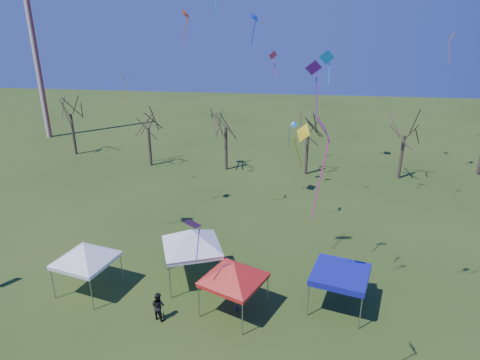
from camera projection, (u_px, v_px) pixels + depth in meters
The scene contains 24 objects.
ground at pixel (200, 326), 22.98m from camera, with size 140.00×140.00×0.00m, color #2B4415.
radio_mast at pixel (33, 39), 53.00m from camera, with size 0.70×0.70×25.00m, color silver.
tree_0 at pixel (68, 99), 48.28m from camera, with size 3.83×3.83×8.44m.
tree_1 at pixel (147, 113), 44.84m from camera, with size 3.42×3.42×7.54m.
tree_2 at pixel (226, 111), 43.44m from camera, with size 3.71×3.71×8.18m.
tree_3 at pixel (309, 116), 42.23m from camera, with size 3.59×3.59×7.91m.
tree_4 at pixel (407, 119), 41.12m from camera, with size 3.58×3.58×7.89m.
tent_white_west at pixel (84, 247), 24.80m from camera, with size 4.08×4.08×3.71m.
tent_white_mid at pixel (191, 233), 25.70m from camera, with size 4.35×4.35×4.12m.
tent_red at pixel (234, 266), 22.99m from camera, with size 3.92×3.92×3.70m.
tent_blue at pixel (340, 275), 23.65m from camera, with size 3.69×3.69×2.36m.
person_grey at pixel (238, 297), 23.85m from camera, with size 1.04×0.43×1.78m, color slate.
person_dark at pixel (158, 306), 23.22m from camera, with size 0.81×0.63×1.66m, color black.
kite_19 at pixel (273, 56), 34.48m from camera, with size 0.93×0.88×2.28m.
kite_1 at pixel (193, 224), 21.12m from camera, with size 1.18×0.91×2.35m.
kite_18 at pixel (255, 18), 25.96m from camera, with size 0.79×0.92×1.94m.
kite_12 at pixel (452, 37), 38.46m from camera, with size 0.61×0.96×2.80m.
kite_24 at pixel (186, 15), 28.32m from camera, with size 0.67×0.90×2.12m.
kite_27 at pixel (302, 133), 18.94m from camera, with size 0.92×0.99×2.25m.
kite_17 at pixel (314, 69), 22.15m from camera, with size 1.05×0.78×2.87m.
kite_5 at pixel (323, 128), 12.84m from camera, with size 0.82×1.17×3.52m.
kite_25 at pixel (327, 58), 19.88m from camera, with size 0.74×0.35×1.63m.
kite_13 at pixel (123, 76), 36.51m from camera, with size 1.06×1.26×2.80m.
kite_22 at pixel (293, 126), 39.59m from camera, with size 0.74×0.76×2.40m.
Camera 1 is at (4.45, -18.07, 15.74)m, focal length 32.00 mm.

